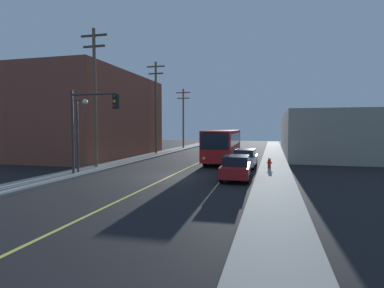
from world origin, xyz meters
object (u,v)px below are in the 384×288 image
(parked_car_red, at_px, (236,167))
(traffic_signal_left_corner, at_px, (91,116))
(fire_hydrant, at_px, (269,163))
(street_lamp_left, at_px, (80,124))
(parked_car_white, at_px, (245,158))
(utility_pole_far, at_px, (183,115))
(city_bus, at_px, (223,144))
(utility_pole_near, at_px, (95,92))
(utility_pole_mid, at_px, (156,104))

(parked_car_red, relative_size, traffic_signal_left_corner, 0.74)
(parked_car_red, relative_size, fire_hydrant, 5.31)
(street_lamp_left, bearing_deg, parked_car_white, 30.54)
(parked_car_white, xyz_separation_m, utility_pole_far, (-11.88, 21.52, 4.60))
(traffic_signal_left_corner, xyz_separation_m, fire_hydrant, (12.26, 6.66, -3.72))
(city_bus, height_order, utility_pole_near, utility_pole_near)
(utility_pole_far, bearing_deg, parked_car_red, -66.97)
(utility_pole_mid, bearing_deg, traffic_signal_left_corner, -83.19)
(city_bus, bearing_deg, parked_car_white, -59.11)
(parked_car_white, relative_size, utility_pole_mid, 0.38)
(city_bus, distance_m, parked_car_red, 11.00)
(parked_car_white, height_order, utility_pole_near, utility_pole_near)
(city_bus, xyz_separation_m, utility_pole_near, (-9.82, -7.85, 4.71))
(traffic_signal_left_corner, bearing_deg, parked_car_red, 7.03)
(street_lamp_left, bearing_deg, city_bus, 51.07)
(utility_pole_mid, height_order, traffic_signal_left_corner, utility_pole_mid)
(parked_car_white, bearing_deg, utility_pole_far, 118.91)
(parked_car_white, height_order, traffic_signal_left_corner, traffic_signal_left_corner)
(parked_car_red, xyz_separation_m, utility_pole_far, (-11.84, 27.85, 4.60))
(utility_pole_mid, relative_size, fire_hydrant, 14.01)
(parked_car_red, distance_m, traffic_signal_left_corner, 10.80)
(parked_car_red, bearing_deg, city_bus, 103.41)
(utility_pole_mid, xyz_separation_m, traffic_signal_left_corner, (2.17, -18.18, -2.26))
(city_bus, xyz_separation_m, fire_hydrant, (4.65, -5.25, -1.23))
(utility_pole_mid, distance_m, fire_hydrant, 19.41)
(city_bus, height_order, fire_hydrant, city_bus)
(city_bus, bearing_deg, fire_hydrant, -48.48)
(parked_car_white, height_order, fire_hydrant, parked_car_white)
(utility_pole_near, bearing_deg, city_bus, 38.63)
(traffic_signal_left_corner, bearing_deg, utility_pole_far, 93.31)
(utility_pole_far, distance_m, traffic_signal_left_corner, 29.17)
(city_bus, distance_m, utility_pole_far, 19.88)
(parked_car_red, height_order, utility_pole_far, utility_pole_far)
(utility_pole_mid, distance_m, traffic_signal_left_corner, 18.45)
(fire_hydrant, bearing_deg, street_lamp_left, -156.58)
(parked_car_white, distance_m, street_lamp_left, 13.79)
(utility_pole_mid, height_order, street_lamp_left, utility_pole_mid)
(fire_hydrant, bearing_deg, utility_pole_mid, 141.39)
(utility_pole_near, relative_size, street_lamp_left, 2.13)
(parked_car_white, xyz_separation_m, fire_hydrant, (2.06, -0.93, -0.26))
(traffic_signal_left_corner, xyz_separation_m, street_lamp_left, (-1.42, 0.73, -0.56))
(city_bus, xyz_separation_m, utility_pole_mid, (-9.78, 6.27, 4.75))
(utility_pole_near, distance_m, fire_hydrant, 15.85)
(traffic_signal_left_corner, bearing_deg, fire_hydrant, 28.49)
(city_bus, xyz_separation_m, parked_car_white, (2.59, -4.32, -0.98))
(city_bus, relative_size, fire_hydrant, 14.54)
(city_bus, relative_size, utility_pole_far, 1.27)
(city_bus, xyz_separation_m, parked_car_red, (2.54, -10.65, -0.98))
(parked_car_red, relative_size, utility_pole_mid, 0.38)
(utility_pole_near, xyz_separation_m, traffic_signal_left_corner, (2.20, -4.06, -2.22))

